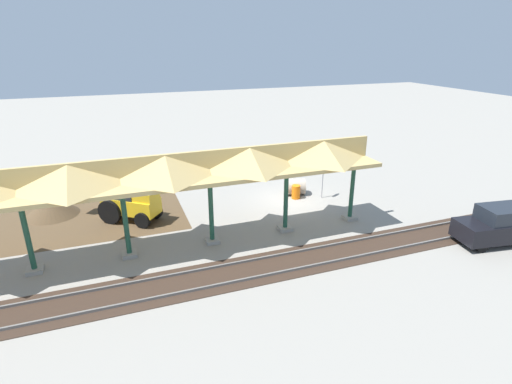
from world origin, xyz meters
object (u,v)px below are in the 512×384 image
Objects in this scene: backhoe at (128,200)px; concrete_pipe at (295,187)px; distant_parked_car at (499,225)px; stop_sign at (323,172)px; traffic_barrel at (296,192)px.

concrete_pipe is (-10.72, -0.49, -0.72)m from backhoe.
concrete_pipe is 0.36× the size of distant_parked_car.
concrete_pipe is at bearing -177.38° from backhoe.
stop_sign is 2.74× the size of traffic_barrel.
stop_sign is 12.16m from backhoe.
distant_parked_car is at bearing 121.90° from stop_sign.
backhoe reaches higher than distant_parked_car.
traffic_barrel is at bearing 178.76° from backhoe.
backhoe is 19.83m from distant_parked_car.
traffic_barrel is (7.03, -9.11, -0.53)m from distant_parked_car.
concrete_pipe is at bearing -40.55° from stop_sign.
stop_sign is 1.56× the size of concrete_pipe.
backhoe is 5.41× the size of traffic_barrel.
stop_sign is 2.23m from concrete_pipe.
distant_parked_car is (-17.49, 9.34, -0.28)m from backhoe.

